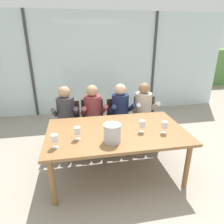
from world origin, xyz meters
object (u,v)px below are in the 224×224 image
person_maroon_top (94,113)px  wine_glass_by_left_taster (165,125)px  person_navy_polo (121,111)px  chair_center (119,117)px  person_charcoal_jacket (66,115)px  person_beige_jumper (144,110)px  dining_table (116,134)px  chair_left_of_center (93,119)px  wine_glass_center_pour (142,124)px  chair_right_of_center (144,115)px  ice_bucket_primary (112,133)px  wine_glass_by_right_taster (77,131)px  wine_glass_near_bucket (55,139)px  chair_near_curtain (68,121)px

person_maroon_top → wine_glass_by_left_taster: 1.40m
person_maroon_top → person_navy_polo: same height
chair_center → person_charcoal_jacket: bearing=-178.5°
person_beige_jumper → dining_table: bearing=-132.9°
chair_left_of_center → person_charcoal_jacket: 0.53m
person_maroon_top → wine_glass_center_pour: person_maroon_top is taller
chair_left_of_center → chair_right_of_center: bearing=5.0°
chair_center → person_maroon_top: bearing=-171.6°
person_maroon_top → ice_bucket_primary: bearing=-88.9°
person_navy_polo → wine_glass_by_right_taster: (-0.83, -1.02, 0.17)m
person_navy_polo → wine_glass_center_pour: (0.07, -0.97, 0.17)m
wine_glass_near_bucket → wine_glass_by_right_taster: 0.32m
person_maroon_top → wine_glass_near_bucket: size_ratio=6.84×
wine_glass_by_right_taster → wine_glass_center_pour: bearing=3.2°
person_beige_jumper → wine_glass_center_pour: size_ratio=6.84×
dining_table → person_navy_polo: 0.90m
chair_center → wine_glass_center_pour: 1.16m
chair_right_of_center → person_beige_jumper: bearing=-104.0°
ice_bucket_primary → wine_glass_by_left_taster: ice_bucket_primary is taller
wine_glass_near_bucket → wine_glass_center_pour: bearing=10.0°
person_charcoal_jacket → ice_bucket_primary: (0.63, -1.17, 0.18)m
person_charcoal_jacket → person_maroon_top: 0.50m
person_beige_jumper → ice_bucket_primary: size_ratio=4.87×
ice_bucket_primary → chair_center: bearing=74.1°
chair_near_curtain → person_maroon_top: person_maroon_top is taller
wine_glass_by_right_taster → person_beige_jumper: bearing=38.6°
chair_center → person_maroon_top: size_ratio=0.73×
chair_center → person_navy_polo: person_navy_polo is taller
person_navy_polo → wine_glass_by_left_taster: bearing=-75.8°
person_maroon_top → person_navy_polo: bearing=-5.5°
chair_right_of_center → wine_glass_by_left_taster: (-0.15, -1.20, 0.34)m
person_beige_jumper → wine_glass_by_right_taster: 1.65m
chair_near_curtain → person_beige_jumper: (1.45, -0.12, 0.17)m
person_maroon_top → wine_glass_by_left_taster: (0.89, -1.06, 0.17)m
chair_right_of_center → ice_bucket_primary: ice_bucket_primary is taller
person_beige_jumper → ice_bucket_primary: bearing=-128.6°
dining_table → person_navy_polo: size_ratio=1.67×
wine_glass_by_right_taster → wine_glass_near_bucket: bearing=-150.2°
chair_right_of_center → person_maroon_top: size_ratio=0.73×
person_charcoal_jacket → person_navy_polo: bearing=0.8°
wine_glass_center_pour → wine_glass_by_left_taster: bearing=-16.4°
chair_center → person_beige_jumper: (0.48, -0.13, 0.17)m
chair_near_curtain → chair_left_of_center: (0.46, 0.01, 0.00)m
chair_right_of_center → wine_glass_near_bucket: size_ratio=5.01×
person_navy_polo → wine_glass_by_left_taster: (0.37, -1.06, 0.17)m
chair_left_of_center → wine_glass_by_left_taster: bearing=-48.3°
dining_table → person_beige_jumper: 1.13m
person_charcoal_jacket → dining_table: bearing=-48.1°
chair_near_curtain → wine_glass_near_bucket: (-0.10, -1.30, 0.34)m
chair_left_of_center → person_beige_jumper: 1.02m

